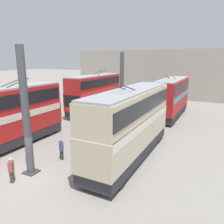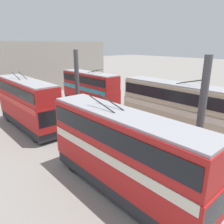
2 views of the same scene
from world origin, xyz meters
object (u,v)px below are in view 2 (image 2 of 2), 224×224
Objects in this scene: bus_left_near at (174,106)px; bus_left_far at (90,87)px; bus_right_far at (27,101)px; person_aisle_midway at (169,150)px; bus_right_near at (122,149)px; oil_drum at (46,120)px; person_by_left_row at (156,133)px; person_aisle_foreground at (214,173)px.

bus_left_near reaches higher than bus_left_far.
bus_right_far reaches higher than person_aisle_midway.
bus_left_near is at bearing -73.08° from bus_right_near.
bus_left_near is 14.12m from oil_drum.
bus_left_near is at bearing -23.52° from person_aisle_midway.
bus_right_near is at bearing 106.92° from bus_left_near.
oil_drum is (0.09, -1.88, -2.56)m from bus_right_far.
bus_left_near is 1.00× the size of bus_right_near.
bus_left_far is 10.24m from bus_right_far.
bus_left_near is 1.04× the size of bus_right_far.
bus_left_far reaches higher than person_aisle_midway.
bus_right_far is at bearing 92.88° from oil_drum.
person_aisle_midway reaches higher than person_by_left_row.
bus_left_near is 8.48m from person_aisle_foreground.
bus_left_far is 6.47× the size of person_by_left_row.
bus_right_far is 12.80× the size of oil_drum.
bus_right_far is at bearing 104.46° from bus_left_far.
bus_right_near is 6.29m from person_aisle_foreground.
bus_left_near is at bearing -180.00° from bus_left_far.
bus_right_far is 18.46m from person_aisle_foreground.
person_aisle_midway is 14.41m from oil_drum.
bus_left_near reaches higher than bus_right_near.
person_aisle_midway is 1.00× the size of person_aisle_foreground.
person_by_left_row is (-13.72, 2.57, -1.97)m from bus_left_far.
person_by_left_row is at bearing 1.01° from person_aisle_midway.
person_aisle_foreground is at bearing 165.95° from bus_left_far.
oil_drum is at bearing -87.12° from bus_right_far.
bus_left_far is 0.96× the size of bus_right_far.
bus_left_far is at bearing -72.97° from oil_drum.
bus_left_far is 14.10m from person_by_left_row.
bus_right_near is 7.01× the size of person_aisle_foreground.
bus_left_near reaches higher than person_aisle_midway.
person_aisle_foreground is at bearing -153.40° from person_aisle_midway.
oil_drum is at bearing 35.37° from bus_left_near.
person_aisle_midway reaches higher than oil_drum.
person_aisle_midway is at bearing -165.53° from oil_drum.
oil_drum is (17.78, 2.97, -0.41)m from person_aisle_foreground.
bus_right_near is 8.23m from person_by_left_row.
person_by_left_row is 1.00× the size of person_aisle_midway.
bus_right_near is at bearing 180.00° from bus_right_far.
person_aisle_foreground reaches higher than person_aisle_midway.
bus_right_near is 14.67m from oil_drum.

